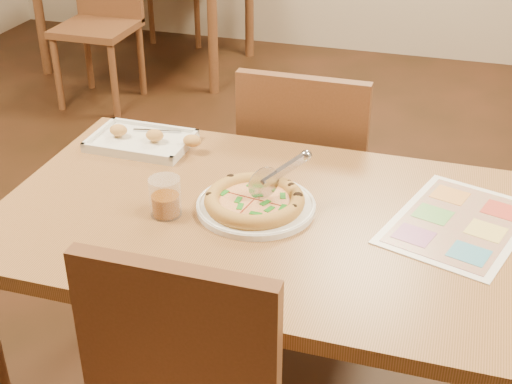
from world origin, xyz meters
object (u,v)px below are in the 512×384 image
(bg_chair_near, at_px, (102,4))
(glass_tumbler, at_px, (165,199))
(plate, at_px, (256,206))
(pizza, at_px, (254,200))
(chair_far, at_px, (306,162))
(pizza_cutter, at_px, (278,174))
(appetizer_tray, at_px, (144,141))
(menu, at_px, (459,223))
(dining_table, at_px, (253,240))

(bg_chair_near, height_order, glass_tumbler, bg_chair_near)
(plate, height_order, pizza, pizza)
(chair_far, xyz_separation_m, bg_chair_near, (-1.60, 1.60, 0.00))
(pizza, xyz_separation_m, pizza_cutter, (0.05, 0.04, 0.06))
(bg_chair_near, bearing_deg, pizza, -53.83)
(plate, distance_m, appetizer_tray, 0.50)
(chair_far, relative_size, menu, 1.15)
(dining_table, height_order, glass_tumbler, glass_tumbler)
(dining_table, bearing_deg, chair_far, 90.00)
(chair_far, distance_m, appetizer_tray, 0.57)
(bg_chair_near, relative_size, pizza_cutter, 3.54)
(plate, relative_size, pizza_cutter, 2.30)
(chair_far, xyz_separation_m, glass_tumbler, (-0.21, -0.68, 0.20))
(dining_table, distance_m, pizza, 0.11)
(chair_far, height_order, glass_tumbler, chair_far)
(bg_chair_near, bearing_deg, glass_tumbler, -58.50)
(menu, bearing_deg, bg_chair_near, 135.00)
(pizza_cutter, relative_size, menu, 0.32)
(chair_far, distance_m, menu, 0.73)
(chair_far, relative_size, plate, 1.54)
(chair_far, xyz_separation_m, pizza_cutter, (0.05, -0.55, 0.25))
(bg_chair_near, height_order, appetizer_tray, bg_chair_near)
(bg_chair_near, distance_m, appetizer_tray, 2.26)
(menu, bearing_deg, glass_tumbler, -166.65)
(plate, xyz_separation_m, pizza_cutter, (0.05, 0.03, 0.08))
(dining_table, xyz_separation_m, menu, (0.50, 0.09, 0.09))
(plate, bearing_deg, menu, 8.89)
(plate, relative_size, appetizer_tray, 0.89)
(chair_far, bearing_deg, pizza, 90.07)
(glass_tumbler, xyz_separation_m, menu, (0.71, 0.17, -0.04))
(chair_far, relative_size, pizza, 1.83)
(bg_chair_near, distance_m, pizza, 2.72)
(chair_far, height_order, plate, chair_far)
(plate, distance_m, pizza_cutter, 0.10)
(bg_chair_near, distance_m, pizza_cutter, 2.72)
(chair_far, xyz_separation_m, plate, (0.00, -0.59, 0.16))
(dining_table, relative_size, menu, 3.18)
(chair_far, bearing_deg, plate, 90.25)
(bg_chair_near, xyz_separation_m, pizza, (1.60, -2.19, 0.18))
(dining_table, bearing_deg, pizza_cutter, 44.08)
(plate, bearing_deg, appetizer_tray, 149.22)
(glass_tumbler, bearing_deg, dining_table, 19.77)
(dining_table, relative_size, bg_chair_near, 2.77)
(bg_chair_near, distance_m, menu, 2.98)
(plate, bearing_deg, pizza, -103.98)
(chair_far, relative_size, glass_tumbler, 4.68)
(pizza_cutter, xyz_separation_m, glass_tumbler, (-0.26, -0.12, -0.05))
(dining_table, relative_size, glass_tumbler, 12.95)
(pizza, relative_size, glass_tumbler, 2.56)
(dining_table, height_order, bg_chair_near, bg_chair_near)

